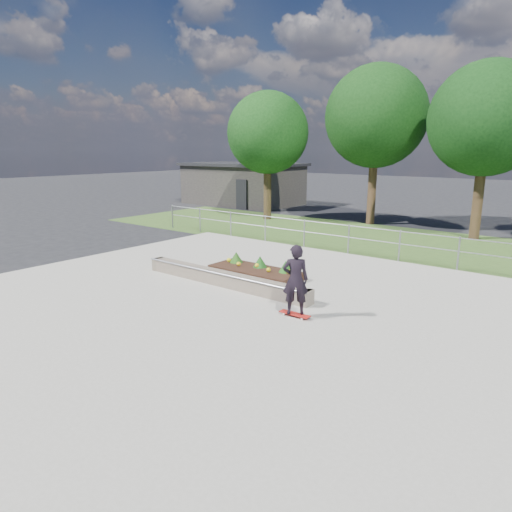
% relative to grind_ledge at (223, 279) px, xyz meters
% --- Properties ---
extents(ground, '(120.00, 120.00, 0.00)m').
position_rel_grind_ledge_xyz_m(ground, '(0.95, -1.40, -0.26)').
color(ground, black).
rests_on(ground, ground).
extents(grass_verge, '(30.00, 8.00, 0.02)m').
position_rel_grind_ledge_xyz_m(grass_verge, '(0.95, 9.60, -0.25)').
color(grass_verge, '#324D1F').
rests_on(grass_verge, ground).
extents(concrete_slab, '(15.00, 15.00, 0.06)m').
position_rel_grind_ledge_xyz_m(concrete_slab, '(0.95, -1.40, -0.23)').
color(concrete_slab, gray).
rests_on(concrete_slab, ground).
extents(fence, '(20.06, 0.06, 1.20)m').
position_rel_grind_ledge_xyz_m(fence, '(0.95, 6.10, 0.51)').
color(fence, gray).
rests_on(fence, ground).
extents(building, '(8.40, 5.40, 3.00)m').
position_rel_grind_ledge_xyz_m(building, '(-13.04, 16.60, 1.25)').
color(building, '#2B2826').
rests_on(building, ground).
extents(tree_far_left, '(4.55, 4.55, 7.15)m').
position_rel_grind_ledge_xyz_m(tree_far_left, '(-7.05, 11.60, 4.59)').
color(tree_far_left, '#312313').
rests_on(tree_far_left, ground).
extents(tree_mid_left, '(5.25, 5.25, 8.25)m').
position_rel_grind_ledge_xyz_m(tree_mid_left, '(-1.55, 13.60, 5.34)').
color(tree_mid_left, '#372316').
rests_on(tree_mid_left, ground).
extents(tree_mid_right, '(4.90, 4.90, 7.70)m').
position_rel_grind_ledge_xyz_m(tree_mid_right, '(3.95, 12.60, 4.97)').
color(tree_mid_right, '#342315').
rests_on(tree_mid_right, ground).
extents(grind_ledge, '(6.00, 0.44, 0.43)m').
position_rel_grind_ledge_xyz_m(grind_ledge, '(0.00, 0.00, 0.00)').
color(grind_ledge, brown).
rests_on(grind_ledge, concrete_slab).
extents(planter_bed, '(3.00, 1.20, 0.61)m').
position_rel_grind_ledge_xyz_m(planter_bed, '(0.13, 1.41, -0.02)').
color(planter_bed, black).
rests_on(planter_bed, concrete_slab).
extents(skateboarder, '(0.80, 0.68, 1.77)m').
position_rel_grind_ledge_xyz_m(skateboarder, '(3.10, -0.86, 0.72)').
color(skateboarder, silver).
rests_on(skateboarder, concrete_slab).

